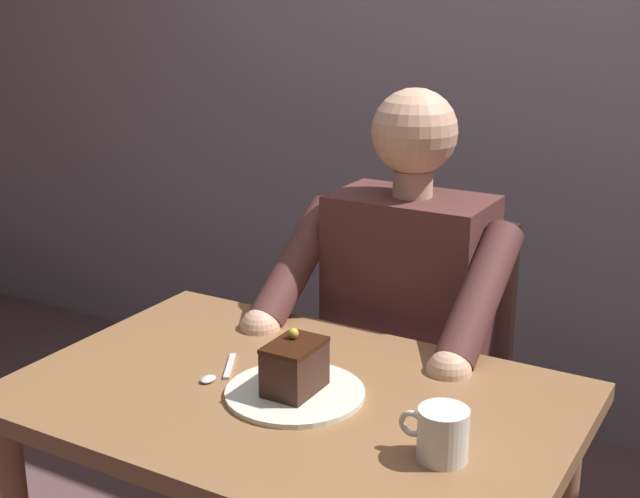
{
  "coord_description": "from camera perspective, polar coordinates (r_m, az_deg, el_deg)",
  "views": [
    {
      "loc": [
        -0.76,
        1.22,
        1.44
      ],
      "look_at": [
        -0.0,
        -0.1,
        0.97
      ],
      "focal_mm": 48.42,
      "sensor_mm": 36.0,
      "label": 1
    }
  ],
  "objects": [
    {
      "name": "dining_table",
      "position": [
        1.66,
        -1.88,
        -12.39
      ],
      "size": [
        1.02,
        0.67,
        0.72
      ],
      "color": "brown",
      "rests_on": "ground"
    },
    {
      "name": "chair",
      "position": [
        2.21,
        6.74,
        -8.53
      ],
      "size": [
        0.42,
        0.42,
        0.89
      ],
      "color": "brown",
      "rests_on": "ground"
    },
    {
      "name": "seated_person",
      "position": [
        2.01,
        4.91,
        -6.66
      ],
      "size": [
        0.53,
        0.58,
        1.22
      ],
      "color": "#522B29",
      "rests_on": "ground"
    },
    {
      "name": "dessert_plate",
      "position": [
        1.6,
        -1.67,
        -9.48
      ],
      "size": [
        0.26,
        0.26,
        0.01
      ],
      "primitive_type": "cylinder",
      "color": "silver",
      "rests_on": "dining_table"
    },
    {
      "name": "cake_slice",
      "position": [
        1.57,
        -1.69,
        -7.77
      ],
      "size": [
        0.08,
        0.12,
        0.11
      ],
      "color": "#3C221A",
      "rests_on": "dessert_plate"
    },
    {
      "name": "coffee_cup",
      "position": [
        1.4,
        8.06,
        -11.94
      ],
      "size": [
        0.12,
        0.08,
        0.09
      ],
      "color": "silver",
      "rests_on": "dining_table"
    },
    {
      "name": "dessert_spoon",
      "position": [
        1.68,
        -6.74,
        -8.14
      ],
      "size": [
        0.06,
        0.14,
        0.01
      ],
      "color": "silver",
      "rests_on": "dining_table"
    }
  ]
}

